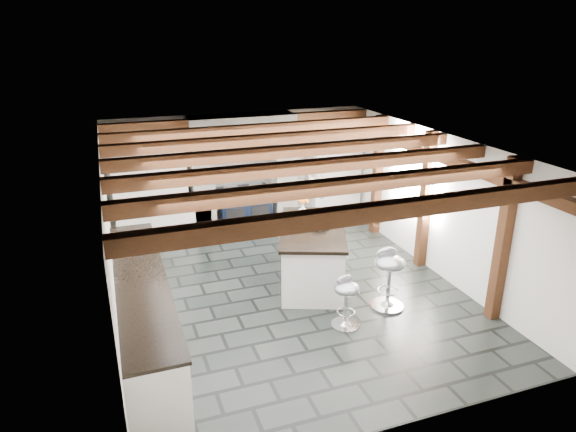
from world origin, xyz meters
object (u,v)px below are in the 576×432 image
object	(u,v)px
range_cooker	(244,209)
bar_stool_near	(389,272)
kitchen_island	(312,254)
bar_stool_far	(346,296)

from	to	relation	value
range_cooker	bar_stool_near	size ratio (longest dim) A/B	1.11
kitchen_island	bar_stool_far	size ratio (longest dim) A/B	2.87
kitchen_island	bar_stool_near	bearing A→B (deg)	-35.93
bar_stool_near	kitchen_island	bearing A→B (deg)	127.75
bar_stool_far	kitchen_island	bearing A→B (deg)	74.28
bar_stool_near	bar_stool_far	size ratio (longest dim) A/B	1.24
kitchen_island	bar_stool_near	distance (m)	1.34
kitchen_island	bar_stool_far	xyz separation A→B (m)	(-0.07, -1.38, -0.02)
range_cooker	bar_stool_near	distance (m)	3.72
range_cooker	bar_stool_near	xyz separation A→B (m)	(1.18, -3.53, 0.09)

